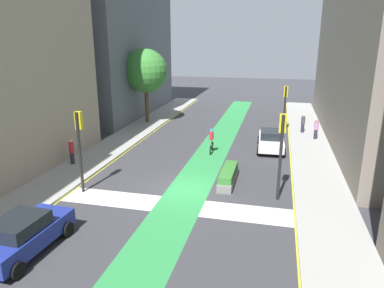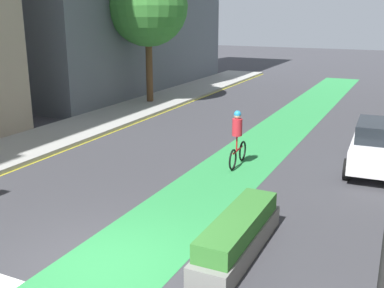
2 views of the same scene
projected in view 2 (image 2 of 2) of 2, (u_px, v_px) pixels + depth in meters
The scene contains 6 objects.
ground_plane at pixel (101, 265), 9.28m from camera, with size 120.00×120.00×0.00m, color #38383D.
bike_lane_paint at pixel (113, 268), 9.17m from camera, with size 2.40×60.00×0.01m, color #2D8C47.
car_white_right_far at pixel (383, 145), 14.75m from camera, with size 2.17×4.27×1.57m.
cyclist_in_lane at pixel (238, 137), 15.02m from camera, with size 0.32×1.73×1.86m.
street_tree_near at pixel (148, 6), 24.21m from camera, with size 4.19×4.19×7.11m.
median_planter at pixel (238, 235), 9.66m from camera, with size 0.81×3.43×0.85m.
Camera 2 is at (5.20, -6.68, 4.86)m, focal length 43.66 mm.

